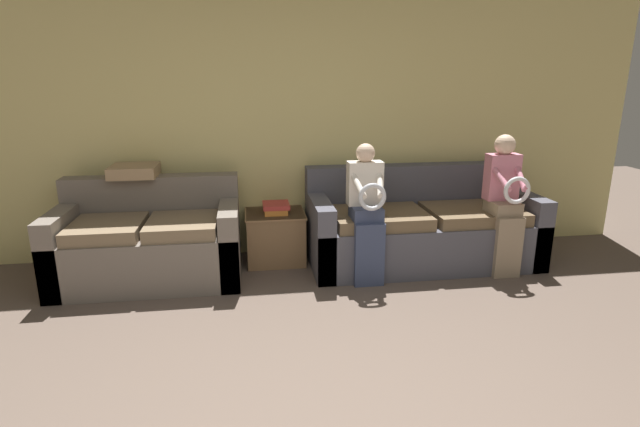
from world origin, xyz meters
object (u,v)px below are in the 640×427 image
object	(u,v)px
child_left_seated	(367,208)
throw_pillow	(134,171)
book_stack	(276,208)
side_shelf	(275,236)
couch_side	(150,243)
couch_main	(421,229)
child_right_seated	(505,198)

from	to	relation	value
child_left_seated	throw_pillow	distance (m)	2.09
child_left_seated	throw_pillow	bearing A→B (deg)	162.78
child_left_seated	book_stack	size ratio (longest dim) A/B	4.24
child_left_seated	side_shelf	distance (m)	1.02
child_left_seated	throw_pillow	size ratio (longest dim) A/B	2.97
side_shelf	throw_pillow	world-z (taller)	throw_pillow
couch_side	book_stack	xyz separation A→B (m)	(1.11, 0.25, 0.21)
couch_main	child_left_seated	size ratio (longest dim) A/B	1.79
child_right_seated	throw_pillow	xyz separation A→B (m)	(-3.22, 0.61, 0.22)
child_right_seated	book_stack	distance (m)	2.06
couch_side	throw_pillow	xyz separation A→B (m)	(-0.13, 0.30, 0.59)
child_left_seated	side_shelf	bearing A→B (deg)	142.54
book_stack	couch_side	bearing A→B (deg)	-167.21
couch_main	throw_pillow	distance (m)	2.68
couch_side	couch_main	bearing A→B (deg)	1.28
child_left_seated	child_right_seated	bearing A→B (deg)	0.26
book_stack	throw_pillow	bearing A→B (deg)	177.80
couch_main	couch_side	world-z (taller)	couch_main
book_stack	throw_pillow	world-z (taller)	throw_pillow
couch_main	child_left_seated	world-z (taller)	child_left_seated
couch_side	throw_pillow	distance (m)	0.67
child_right_seated	book_stack	bearing A→B (deg)	164.18
side_shelf	throw_pillow	distance (m)	1.40
child_left_seated	child_right_seated	distance (m)	1.24
couch_main	throw_pillow	world-z (taller)	throw_pillow
couch_main	side_shelf	size ratio (longest dim) A/B	3.79
child_right_seated	book_stack	xyz separation A→B (m)	(-1.98, 0.56, -0.16)
child_right_seated	book_stack	world-z (taller)	child_right_seated
couch_main	child_right_seated	bearing A→B (deg)	-30.27
child_left_seated	child_right_seated	size ratio (longest dim) A/B	0.96
side_shelf	throw_pillow	size ratio (longest dim) A/B	1.40
side_shelf	couch_side	bearing A→B (deg)	-166.84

